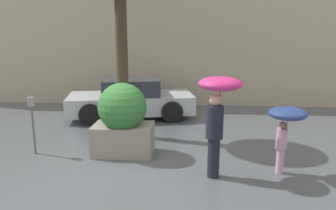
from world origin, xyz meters
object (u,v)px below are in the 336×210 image
object	(u,v)px
person_adult	(218,104)
parked_car_near	(131,99)
parking_meter	(32,114)
planter_box	(123,119)
person_child	(286,120)

from	to	relation	value
person_adult	parked_car_near	bearing A→B (deg)	67.22
person_adult	parking_meter	distance (m)	4.15
planter_box	parking_meter	distance (m)	2.02
planter_box	person_child	world-z (taller)	planter_box
parked_car_near	planter_box	bearing A→B (deg)	175.78
planter_box	person_adult	size ratio (longest dim) A/B	0.85
planter_box	parked_car_near	world-z (taller)	planter_box
planter_box	parked_car_near	bearing A→B (deg)	97.46
person_adult	person_child	world-z (taller)	person_adult
person_child	parked_car_near	xyz separation A→B (m)	(-3.76, 4.19, -0.50)
person_child	parked_car_near	size ratio (longest dim) A/B	0.32
planter_box	parked_car_near	xyz separation A→B (m)	(-0.43, 3.31, -0.23)
person_child	planter_box	bearing A→B (deg)	-138.32
person_child	parking_meter	xyz separation A→B (m)	(-5.34, 0.73, -0.15)
planter_box	parked_car_near	distance (m)	3.35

